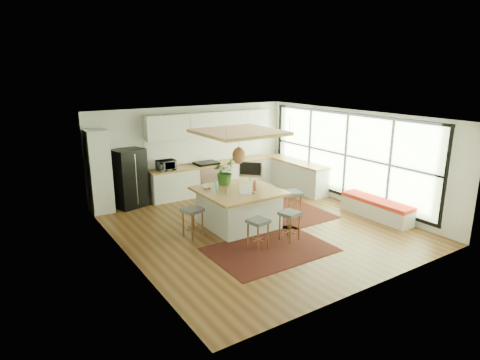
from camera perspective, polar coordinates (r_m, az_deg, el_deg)
floor at (r=10.19m, az=2.49°, el=-6.44°), size 7.00×7.00×0.00m
ceiling at (r=9.53m, az=2.68°, el=8.83°), size 7.00×7.00×0.00m
wall_back at (r=12.71m, az=-6.65°, el=4.19°), size 6.50×0.00×6.50m
wall_front at (r=7.34m, az=18.72°, el=-4.77°), size 6.50×0.00×6.50m
wall_left at (r=8.38m, az=-15.84°, el=-2.09°), size 0.00×7.00×7.00m
wall_right at (r=11.92m, az=15.42°, el=3.01°), size 0.00×7.00×7.00m
window_wall at (r=11.88m, az=15.34°, el=3.23°), size 0.10×6.20×2.60m
pantry at (r=11.48m, az=-19.16°, el=1.10°), size 0.55×0.60×2.25m
back_counter_base at (r=12.89m, az=-3.70°, el=0.27°), size 4.20×0.60×0.88m
back_counter_top at (r=12.78m, az=-3.74°, el=2.26°), size 4.24×0.64×0.05m
backsplash at (r=12.94m, az=-4.43°, el=4.45°), size 4.20×0.02×0.80m
upper_cabinets at (r=12.68m, az=-4.15°, el=7.89°), size 4.20×0.34×0.70m
range at (r=12.76m, az=-4.68°, el=0.37°), size 0.76×0.62×1.00m
right_counter_base at (r=13.28m, az=7.82°, el=0.61°), size 0.60×2.50×0.88m
right_counter_top at (r=13.18m, az=7.89°, el=2.54°), size 0.64×2.54×0.05m
window_bench at (r=11.24m, az=18.55°, el=-3.79°), size 0.52×2.00×0.50m
ceiling_panel at (r=9.78m, az=-0.17°, el=5.16°), size 1.86×1.86×0.80m
rug_near at (r=8.93m, az=4.23°, el=-9.68°), size 2.60×1.80×0.01m
rug_right at (r=11.35m, az=6.14°, el=-4.19°), size 1.80×2.60×0.01m
fridge at (r=11.74m, az=-15.27°, el=0.71°), size 0.96×0.84×1.65m
island at (r=10.05m, az=-0.20°, el=-3.90°), size 1.85×1.85×0.93m
stool_near_left at (r=8.82m, az=2.54°, el=-7.50°), size 0.46×0.46×0.67m
stool_near_right at (r=9.31m, az=6.95°, el=-6.34°), size 0.48×0.48×0.68m
stool_right_front at (r=10.52m, az=7.18°, el=-3.78°), size 0.56×0.56×0.78m
stool_right_back at (r=11.16m, az=3.16°, el=-2.57°), size 0.46×0.46×0.76m
stool_left_side at (r=9.48m, az=-6.62°, el=-5.93°), size 0.50×0.50×0.69m
laptop at (r=9.53m, az=1.04°, el=-1.29°), size 0.38×0.40×0.25m
monitor at (r=10.48m, az=1.46°, el=1.03°), size 0.57×0.60×0.57m
microwave at (r=12.03m, az=-10.33°, el=2.22°), size 0.53×0.29×0.36m
island_plant at (r=10.30m, az=-2.25°, el=0.79°), size 0.90×0.91×0.53m
island_bowl at (r=10.03m, az=-4.66°, el=-1.07°), size 0.23×0.23×0.05m
island_bottle_0 at (r=9.69m, az=-3.25°, el=-1.18°), size 0.07×0.07×0.19m
island_bottle_1 at (r=9.56m, az=-1.73°, el=-1.40°), size 0.07×0.07×0.19m
island_bottle_2 at (r=9.78m, az=1.98°, el=-1.02°), size 0.07×0.07×0.19m
island_bottle_3 at (r=10.11m, az=1.31°, el=-0.47°), size 0.07×0.07×0.19m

